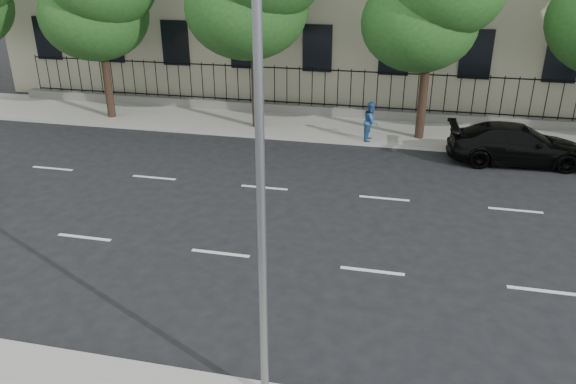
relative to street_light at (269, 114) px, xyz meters
name	(u,v)px	position (x,y,z in m)	size (l,w,h in m)	color
ground	(184,308)	(-2.50, 1.77, -5.15)	(120.00, 120.00, 0.00)	black
far_sidewalk	(305,126)	(-2.50, 15.77, -5.07)	(60.00, 4.00, 0.15)	gray
lane_markings	(245,216)	(-2.50, 6.52, -5.14)	(49.60, 4.62, 0.01)	silver
iron_fence	(312,104)	(-2.50, 17.47, -4.50)	(30.00, 0.50, 2.20)	slate
street_light	(269,114)	(0.00, 0.00, 0.00)	(0.25, 3.32, 8.05)	slate
black_sedan	(517,144)	(6.03, 13.14, -4.42)	(2.03, 5.00, 1.45)	black
pedestrian_far	(371,121)	(0.55, 14.17, -4.20)	(0.77, 0.60, 1.59)	#2A5591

